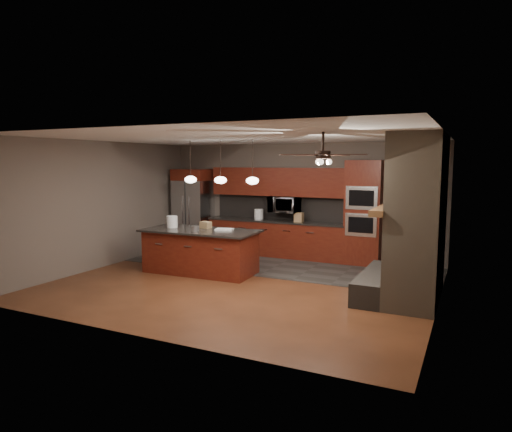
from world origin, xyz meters
The scene contains 22 objects.
ground centered at (0.00, 0.00, 0.00)m, with size 7.00×7.00×0.00m, color brown.
ceiling centered at (0.00, 0.00, 2.80)m, with size 7.00×6.00×0.02m, color white.
back_wall centered at (0.00, 3.00, 1.40)m, with size 7.00×0.02×2.80m, color #63584F.
right_wall centered at (3.50, 0.00, 1.40)m, with size 0.02×6.00×2.80m, color #63584F.
left_wall centered at (-3.50, 0.00, 1.40)m, with size 0.02×6.00×2.80m, color #63584F.
slate_tile_patch centered at (0.00, 1.80, 0.01)m, with size 7.00×2.40×0.01m, color #363431.
fireplace_column centered at (3.04, 0.40, 1.30)m, with size 1.30×2.10×2.80m.
back_cabinetry centered at (-0.48, 2.74, 0.89)m, with size 3.59×0.64×2.20m.
oven_tower centered at (1.70, 2.69, 1.19)m, with size 0.80×0.63×2.38m.
microwave centered at (-0.27, 2.75, 1.30)m, with size 0.73×0.41×0.50m, color silver.
refrigerator centered at (-2.88, 2.62, 1.08)m, with size 0.93×0.75×2.15m.
kitchen_island centered at (-1.23, 0.40, 0.46)m, with size 2.49×1.20×0.92m.
white_bucket centered at (-1.96, 0.42, 1.05)m, with size 0.24×0.24×0.25m, color white.
paint_can centered at (-1.21, 0.17, 0.98)m, with size 0.17×0.17×0.11m, color #B5B5BA.
paint_tray centered at (-0.73, 0.55, 0.94)m, with size 0.36×0.25×0.04m, color white.
cardboard_box centered at (-1.25, 0.65, 0.99)m, with size 0.22×0.16×0.14m, color olive.
counter_bucket centered at (-0.95, 2.70, 1.03)m, with size 0.23×0.23×0.26m, color white.
counter_box centered at (0.15, 2.65, 1.01)m, with size 0.20×0.16×0.23m, color tan.
pendant_left centered at (-1.65, 0.70, 1.96)m, with size 0.26×0.26×0.92m.
pendant_center centered at (-0.90, 0.70, 1.96)m, with size 0.26×0.26×0.92m.
pendant_right centered at (-0.15, 0.70, 1.96)m, with size 0.26×0.26×0.92m.
ceiling_fan centered at (1.80, -0.80, 2.46)m, with size 1.27×1.33×0.41m.
Camera 1 is at (3.95, -7.65, 2.34)m, focal length 32.00 mm.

